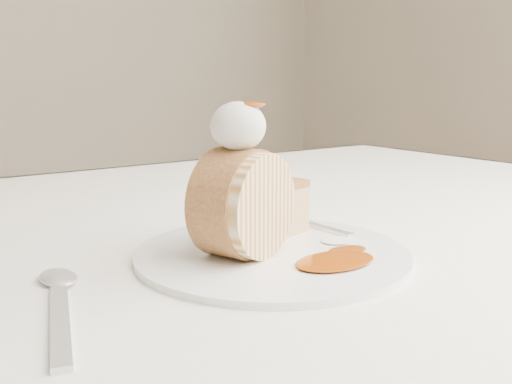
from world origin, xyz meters
TOP-DOWN VIEW (x-y plane):
  - table at (0.00, 0.20)m, footprint 1.40×0.90m
  - plate at (-0.00, 0.08)m, footprint 0.29×0.29m
  - roulade_slice at (-0.03, 0.08)m, footprint 0.10×0.08m
  - cake_chunk at (0.03, 0.12)m, footprint 0.06×0.06m
  - whipped_cream at (-0.03, 0.09)m, footprint 0.05×0.05m
  - caramel_drizzle at (-0.02, 0.08)m, footprint 0.02×0.02m
  - caramel_pool at (0.02, 0.02)m, footprint 0.08×0.07m
  - fork at (0.08, 0.12)m, footprint 0.03×0.14m
  - spoon at (-0.20, 0.04)m, footprint 0.07×0.16m

SIDE VIEW (x-z plane):
  - table at x=0.00m, z-range 0.29..1.04m
  - spoon at x=-0.20m, z-range 0.75..0.75m
  - plate at x=0.00m, z-range 0.75..0.76m
  - fork at x=0.08m, z-range 0.76..0.76m
  - caramel_pool at x=0.02m, z-range 0.76..0.76m
  - cake_chunk at x=0.03m, z-range 0.76..0.80m
  - roulade_slice at x=-0.03m, z-range 0.76..0.84m
  - whipped_cream at x=-0.03m, z-range 0.84..0.88m
  - caramel_drizzle at x=-0.02m, z-range 0.88..0.89m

